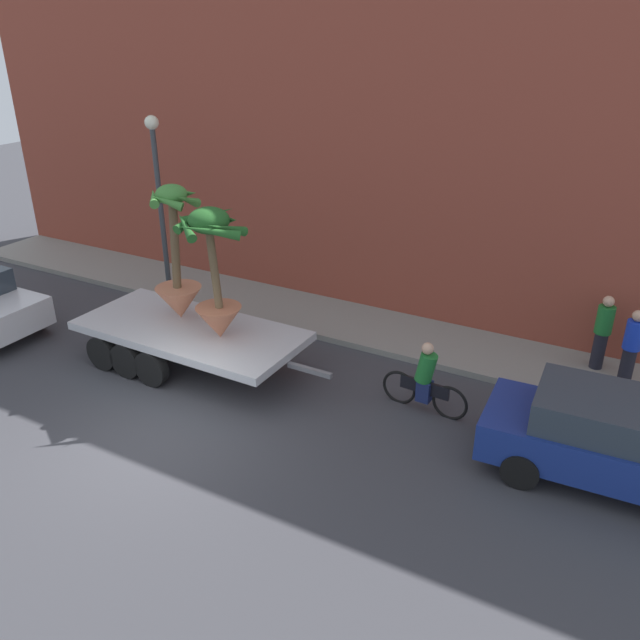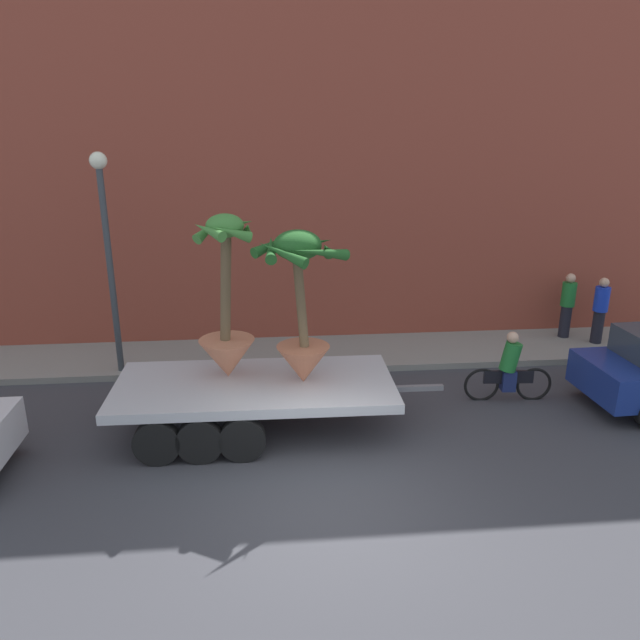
{
  "view_description": "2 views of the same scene",
  "coord_description": "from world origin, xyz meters",
  "px_view_note": "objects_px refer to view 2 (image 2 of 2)",
  "views": [
    {
      "loc": [
        7.51,
        -7.31,
        7.14
      ],
      "look_at": [
        1.59,
        3.46,
        1.38
      ],
      "focal_mm": 36.02,
      "sensor_mm": 36.0,
      "label": 1
    },
    {
      "loc": [
        -0.91,
        -7.81,
        5.58
      ],
      "look_at": [
        0.13,
        3.53,
        1.81
      ],
      "focal_mm": 33.91,
      "sensor_mm": 36.0,
      "label": 2
    }
  ],
  "objects_px": {
    "potted_palm_middle": "(227,319)",
    "pedestrian_far_left": "(567,304)",
    "flatbed_trailer": "(242,394)",
    "potted_palm_rear": "(301,310)",
    "pedestrian_near_gate": "(600,309)",
    "street_lamp": "(107,237)",
    "cyclist": "(509,370)"
  },
  "relations": [
    {
      "from": "cyclist",
      "to": "pedestrian_far_left",
      "type": "distance_m",
      "value": 4.32
    },
    {
      "from": "potted_palm_rear",
      "to": "pedestrian_near_gate",
      "type": "bearing_deg",
      "value": 24.97
    },
    {
      "from": "flatbed_trailer",
      "to": "potted_palm_rear",
      "type": "bearing_deg",
      "value": -4.54
    },
    {
      "from": "potted_palm_rear",
      "to": "street_lamp",
      "type": "height_order",
      "value": "street_lamp"
    },
    {
      "from": "flatbed_trailer",
      "to": "pedestrian_far_left",
      "type": "height_order",
      "value": "pedestrian_far_left"
    },
    {
      "from": "flatbed_trailer",
      "to": "potted_palm_middle",
      "type": "bearing_deg",
      "value": 126.53
    },
    {
      "from": "flatbed_trailer",
      "to": "pedestrian_near_gate",
      "type": "height_order",
      "value": "pedestrian_near_gate"
    },
    {
      "from": "cyclist",
      "to": "pedestrian_near_gate",
      "type": "height_order",
      "value": "pedestrian_near_gate"
    },
    {
      "from": "pedestrian_far_left",
      "to": "street_lamp",
      "type": "distance_m",
      "value": 11.42
    },
    {
      "from": "potted_palm_middle",
      "to": "street_lamp",
      "type": "bearing_deg",
      "value": 136.39
    },
    {
      "from": "potted_palm_rear",
      "to": "cyclist",
      "type": "relative_size",
      "value": 1.54
    },
    {
      "from": "potted_palm_rear",
      "to": "pedestrian_near_gate",
      "type": "xyz_separation_m",
      "value": [
        7.8,
        3.63,
        -1.34
      ]
    },
    {
      "from": "flatbed_trailer",
      "to": "pedestrian_near_gate",
      "type": "distance_m",
      "value": 9.6
    },
    {
      "from": "potted_palm_rear",
      "to": "potted_palm_middle",
      "type": "bearing_deg",
      "value": 163.78
    },
    {
      "from": "potted_palm_rear",
      "to": "street_lamp",
      "type": "distance_m",
      "value": 4.97
    },
    {
      "from": "street_lamp",
      "to": "cyclist",
      "type": "bearing_deg",
      "value": -13.47
    },
    {
      "from": "cyclist",
      "to": "pedestrian_near_gate",
      "type": "relative_size",
      "value": 1.08
    },
    {
      "from": "pedestrian_far_left",
      "to": "cyclist",
      "type": "bearing_deg",
      "value": -131.04
    },
    {
      "from": "pedestrian_near_gate",
      "to": "street_lamp",
      "type": "bearing_deg",
      "value": -176.35
    },
    {
      "from": "potted_palm_middle",
      "to": "pedestrian_near_gate",
      "type": "relative_size",
      "value": 1.79
    },
    {
      "from": "pedestrian_far_left",
      "to": "flatbed_trailer",
      "type": "bearing_deg",
      "value": -154.01
    },
    {
      "from": "pedestrian_near_gate",
      "to": "potted_palm_middle",
      "type": "bearing_deg",
      "value": -160.45
    },
    {
      "from": "flatbed_trailer",
      "to": "pedestrian_far_left",
      "type": "relative_size",
      "value": 3.6
    },
    {
      "from": "flatbed_trailer",
      "to": "potted_palm_middle",
      "type": "height_order",
      "value": "potted_palm_middle"
    },
    {
      "from": "potted_palm_rear",
      "to": "pedestrian_far_left",
      "type": "bearing_deg",
      "value": 29.92
    },
    {
      "from": "potted_palm_middle",
      "to": "cyclist",
      "type": "height_order",
      "value": "potted_palm_middle"
    },
    {
      "from": "street_lamp",
      "to": "flatbed_trailer",
      "type": "bearing_deg",
      "value": -44.53
    },
    {
      "from": "flatbed_trailer",
      "to": "potted_palm_rear",
      "type": "distance_m",
      "value": 1.98
    },
    {
      "from": "flatbed_trailer",
      "to": "pedestrian_far_left",
      "type": "bearing_deg",
      "value": 25.99
    },
    {
      "from": "flatbed_trailer",
      "to": "pedestrian_near_gate",
      "type": "relative_size",
      "value": 3.6
    },
    {
      "from": "potted_palm_rear",
      "to": "pedestrian_far_left",
      "type": "height_order",
      "value": "potted_palm_rear"
    },
    {
      "from": "potted_palm_middle",
      "to": "pedestrian_far_left",
      "type": "xyz_separation_m",
      "value": [
        8.52,
        3.74,
        -1.08
      ]
    }
  ]
}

